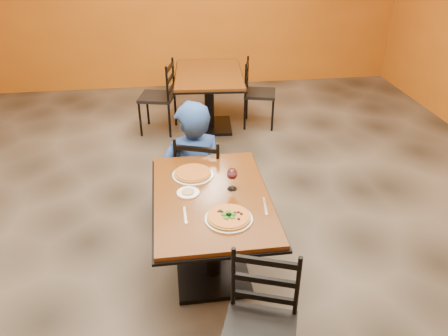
{
  "coord_description": "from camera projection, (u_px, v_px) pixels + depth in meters",
  "views": [
    {
      "loc": [
        -0.27,
        -3.04,
        2.45
      ],
      "look_at": [
        0.12,
        -0.3,
        0.85
      ],
      "focal_mm": 35.13,
      "sensor_mm": 36.0,
      "label": 1
    }
  ],
  "objects": [
    {
      "name": "diner",
      "position": [
        192.0,
        163.0,
        3.81
      ],
      "size": [
        0.66,
        0.51,
        1.16
      ],
      "primitive_type": "imported",
      "rotation": [
        0.0,
        0.0,
        3.38
      ],
      "color": "navy",
      "rests_on": "floor"
    },
    {
      "name": "chair_second_left",
      "position": [
        157.0,
        97.0,
        5.53
      ],
      "size": [
        0.5,
        0.5,
        0.92
      ],
      "primitive_type": null,
      "rotation": [
        0.0,
        0.0,
        -1.81
      ],
      "color": "black",
      "rests_on": "floor"
    },
    {
      "name": "floor",
      "position": [
        206.0,
        235.0,
        3.87
      ],
      "size": [
        7.0,
        8.0,
        0.01
      ],
      "primitive_type": "cube",
      "color": "black",
      "rests_on": "ground"
    },
    {
      "name": "knife",
      "position": [
        265.0,
        206.0,
        2.95
      ],
      "size": [
        0.04,
        0.21,
        0.0
      ],
      "primitive_type": "cube",
      "rotation": [
        0.0,
        0.0,
        -0.13
      ],
      "color": "silver",
      "rests_on": "table_main"
    },
    {
      "name": "pizza_far",
      "position": [
        193.0,
        173.0,
        3.29
      ],
      "size": [
        0.28,
        0.28,
        0.02
      ],
      "primitive_type": "cylinder",
      "color": "orange",
      "rests_on": "plate_far"
    },
    {
      "name": "dip",
      "position": [
        188.0,
        192.0,
        3.08
      ],
      "size": [
        0.09,
        0.09,
        0.01
      ],
      "primitive_type": "cylinder",
      "color": "#A98652",
      "rests_on": "side_plate"
    },
    {
      "name": "chair_second_right",
      "position": [
        260.0,
        94.0,
        5.7
      ],
      "size": [
        0.48,
        0.48,
        0.88
      ],
      "primitive_type": null,
      "rotation": [
        0.0,
        0.0,
        1.32
      ],
      "color": "black",
      "rests_on": "floor"
    },
    {
      "name": "side_plate",
      "position": [
        188.0,
        193.0,
        3.08
      ],
      "size": [
        0.16,
        0.16,
        0.01
      ],
      "primitive_type": "cylinder",
      "color": "white",
      "rests_on": "table_main"
    },
    {
      "name": "wine_glass",
      "position": [
        232.0,
        178.0,
        3.09
      ],
      "size": [
        0.08,
        0.08,
        0.18
      ],
      "primitive_type": null,
      "color": "white",
      "rests_on": "table_main"
    },
    {
      "name": "table_main",
      "position": [
        212.0,
        218.0,
        3.16
      ],
      "size": [
        0.83,
        1.23,
        0.75
      ],
      "color": "#653210",
      "rests_on": "floor"
    },
    {
      "name": "chair_main_far",
      "position": [
        203.0,
        177.0,
        3.87
      ],
      "size": [
        0.51,
        0.51,
        0.88
      ],
      "primitive_type": null,
      "rotation": [
        0.0,
        0.0,
        2.79
      ],
      "color": "black",
      "rests_on": "floor"
    },
    {
      "name": "fork",
      "position": [
        185.0,
        215.0,
        2.86
      ],
      "size": [
        0.02,
        0.19,
        0.0
      ],
      "primitive_type": "cube",
      "rotation": [
        0.0,
        0.0,
        0.01
      ],
      "color": "silver",
      "rests_on": "table_main"
    },
    {
      "name": "pizza_main",
      "position": [
        229.0,
        217.0,
        2.81
      ],
      "size": [
        0.28,
        0.28,
        0.02
      ],
      "primitive_type": "cylinder",
      "color": "maroon",
      "rests_on": "plate_main"
    },
    {
      "name": "plate_main",
      "position": [
        229.0,
        219.0,
        2.82
      ],
      "size": [
        0.31,
        0.31,
        0.01
      ],
      "primitive_type": "cylinder",
      "color": "white",
      "rests_on": "table_main"
    },
    {
      "name": "table_second",
      "position": [
        209.0,
        87.0,
        5.56
      ],
      "size": [
        0.95,
        1.32,
        0.75
      ],
      "rotation": [
        0.0,
        0.0,
        -0.08
      ],
      "color": "#653210",
      "rests_on": "floor"
    },
    {
      "name": "chair_main_near",
      "position": [
        259.0,
        336.0,
        2.41
      ],
      "size": [
        0.51,
        0.51,
        0.88
      ],
      "primitive_type": null,
      "rotation": [
        0.0,
        0.0,
        -0.35
      ],
      "color": "black",
      "rests_on": "floor"
    },
    {
      "name": "plate_far",
      "position": [
        193.0,
        175.0,
        3.3
      ],
      "size": [
        0.31,
        0.31,
        0.01
      ],
      "primitive_type": "cylinder",
      "color": "white",
      "rests_on": "table_main"
    }
  ]
}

